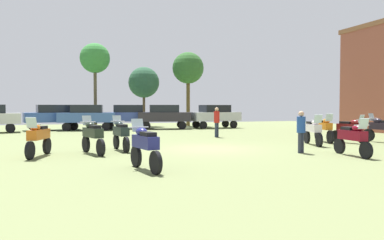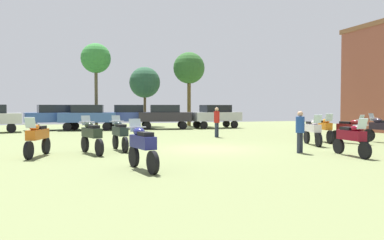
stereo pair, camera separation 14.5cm
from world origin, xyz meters
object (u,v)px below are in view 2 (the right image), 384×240
motorcycle_1 (352,137)px  car_5 (54,115)px  motorcycle_7 (37,137)px  motorcycle_12 (324,128)px  person_2 (300,129)px  motorcycle_8 (142,145)px  tree_5 (189,69)px  tree_4 (145,83)px  tree_2 (96,59)px  motorcycle_9 (313,130)px  person_1 (217,120)px  car_3 (216,115)px  motorcycle_10 (350,129)px  motorcycle_5 (91,135)px  car_4 (129,115)px  car_6 (88,115)px  motorcycle_11 (120,133)px  car_1 (165,115)px  motorcycle_4 (383,128)px

motorcycle_1 → car_5: 22.95m
motorcycle_7 → motorcycle_12: size_ratio=1.00×
car_5 → person_2: bearing=-162.2°
motorcycle_8 → motorcycle_12: 11.83m
tree_5 → motorcycle_7: bearing=-122.5°
motorcycle_8 → motorcycle_12: (10.57, 5.32, 0.01)m
person_2 → tree_4: tree_4 is taller
motorcycle_7 → tree_2: bearing=-83.0°
motorcycle_9 → tree_5: tree_5 is taller
person_1 → person_2: (0.20, -8.15, -0.08)m
motorcycle_1 → person_2: size_ratio=1.27×
car_3 → tree_2: (-9.78, 3.38, 4.79)m
motorcycle_12 → motorcycle_9: bearing=51.4°
motorcycle_10 → tree_4: bearing=-87.1°
motorcycle_5 → tree_4: size_ratio=0.39×
tree_5 → motorcycle_12: bearing=-85.7°
motorcycle_5 → person_2: 8.24m
motorcycle_1 → car_4: size_ratio=0.48×
motorcycle_12 → car_6: car_6 is taller
motorcycle_11 → person_2: bearing=-32.7°
motorcycle_12 → person_1: size_ratio=1.21×
motorcycle_5 → car_5: 16.41m
car_4 → car_6: size_ratio=0.99×
car_1 → car_5: (-8.69, 1.39, 0.00)m
person_2 → tree_4: size_ratio=0.30×
motorcycle_8 → car_5: 20.85m
motorcycle_11 → tree_2: tree_2 is taller
motorcycle_1 → person_1: person_1 is taller
motorcycle_5 → car_4: (4.01, 16.14, 0.43)m
car_1 → tree_5: (3.54, 4.26, 4.37)m
car_6 → tree_4: bearing=-41.4°
motorcycle_1 → motorcycle_8: (-7.96, -0.48, 0.02)m
car_3 → motorcycle_7: bearing=133.3°
car_6 → motorcycle_4: bearing=-129.2°
car_1 → car_5: size_ratio=1.00×
car_4 → car_6: same height
motorcycle_5 → car_5: (-1.87, 16.30, 0.43)m
person_1 → tree_4: 14.42m
motorcycle_5 → car_5: size_ratio=0.49×
motorcycle_11 → person_1: person_1 is taller
motorcycle_1 → car_1: car_1 is taller
motorcycle_9 → tree_4: tree_4 is taller
car_4 → tree_5: (6.35, 3.03, 4.37)m
motorcycle_5 → motorcycle_12: size_ratio=1.01×
motorcycle_10 → tree_2: size_ratio=0.29×
motorcycle_8 → tree_2: size_ratio=0.29×
motorcycle_5 → motorcycle_7: bearing=168.2°
motorcycle_5 → car_4: bearing=59.9°
motorcycle_1 → tree_5: 23.55m
motorcycle_11 → motorcycle_8: bearing=-97.8°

